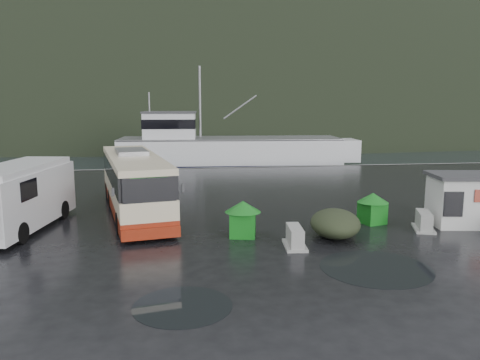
{
  "coord_description": "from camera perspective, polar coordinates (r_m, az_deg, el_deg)",
  "views": [
    {
      "loc": [
        -1.55,
        -18.91,
        5.4
      ],
      "look_at": [
        1.44,
        3.29,
        1.7
      ],
      "focal_mm": 35.0,
      "sensor_mm": 36.0,
      "label": 1
    }
  ],
  "objects": [
    {
      "name": "ground",
      "position": [
        19.73,
        -2.89,
        -6.52
      ],
      "size": [
        160.0,
        160.0,
        0.0
      ],
      "primitive_type": "plane",
      "color": "black",
      "rests_on": "ground"
    },
    {
      "name": "harbor_water",
      "position": [
        129.03,
        -7.02,
        6.9
      ],
      "size": [
        300.0,
        180.0,
        0.02
      ],
      "primitive_type": "cube",
      "color": "black",
      "rests_on": "ground"
    },
    {
      "name": "quay_edge",
      "position": [
        39.31,
        -5.33,
        1.44
      ],
      "size": [
        160.0,
        0.6,
        1.5
      ],
      "primitive_type": "cube",
      "color": "#999993",
      "rests_on": "ground"
    },
    {
      "name": "headland",
      "position": [
        269.21,
        -5.25,
        8.18
      ],
      "size": [
        780.0,
        540.0,
        570.0
      ],
      "primitive_type": "ellipsoid",
      "color": "black",
      "rests_on": "ground"
    },
    {
      "name": "coach_bus",
      "position": [
        23.87,
        -12.64,
        -3.93
      ],
      "size": [
        4.89,
        11.32,
        3.1
      ],
      "primitive_type": null,
      "rotation": [
        0.0,
        0.0,
        0.2
      ],
      "color": "beige",
      "rests_on": "ground"
    },
    {
      "name": "white_van",
      "position": [
        22.36,
        -25.1,
        -5.5
      ],
      "size": [
        3.41,
        7.1,
        2.85
      ],
      "primitive_type": null,
      "rotation": [
        0.0,
        0.0,
        -0.16
      ],
      "color": "silver",
      "rests_on": "ground"
    },
    {
      "name": "waste_bin_left",
      "position": [
        19.31,
        0.35,
        -6.86
      ],
      "size": [
        1.25,
        1.25,
        1.48
      ],
      "primitive_type": null,
      "rotation": [
        0.0,
        0.0,
        -0.2
      ],
      "color": "#13701A",
      "rests_on": "ground"
    },
    {
      "name": "waste_bin_right",
      "position": [
        22.16,
        15.76,
        -5.08
      ],
      "size": [
        1.25,
        1.25,
        1.4
      ],
      "primitive_type": null,
      "rotation": [
        0.0,
        0.0,
        0.29
      ],
      "color": "#13701A",
      "rests_on": "ground"
    },
    {
      "name": "dome_tent",
      "position": [
        19.65,
        11.47,
        -6.76
      ],
      "size": [
        2.62,
        3.21,
        1.11
      ],
      "primitive_type": null,
      "rotation": [
        0.0,
        0.0,
        -0.24
      ],
      "color": "#29311D",
      "rests_on": "ground"
    },
    {
      "name": "ticket_kiosk",
      "position": [
        23.26,
        25.44,
        -4.97
      ],
      "size": [
        3.27,
        2.67,
        2.32
      ],
      "primitive_type": null,
      "rotation": [
        0.0,
        0.0,
        -0.15
      ],
      "color": "silver",
      "rests_on": "ground"
    },
    {
      "name": "jersey_barrier_a",
      "position": [
        18.06,
        6.68,
        -8.08
      ],
      "size": [
        0.92,
        1.63,
        0.78
      ],
      "primitive_type": null,
      "rotation": [
        0.0,
        0.0,
        -0.09
      ],
      "color": "#999993",
      "rests_on": "ground"
    },
    {
      "name": "jersey_barrier_b",
      "position": [
        21.74,
        21.44,
        -5.66
      ],
      "size": [
        1.27,
        1.76,
        0.79
      ],
      "primitive_type": null,
      "rotation": [
        0.0,
        0.0,
        -0.34
      ],
      "color": "#999993",
      "rests_on": "ground"
    },
    {
      "name": "fishing_trawler",
      "position": [
        47.57,
        -1.19,
        2.86
      ],
      "size": [
        26.29,
        7.29,
        10.39
      ],
      "primitive_type": null,
      "rotation": [
        0.0,
        0.0,
        -0.06
      ],
      "color": "silver",
      "rests_on": "ground"
    },
    {
      "name": "puddles",
      "position": [
        14.97,
        9.36,
        -11.87
      ],
      "size": [
        9.58,
        5.3,
        0.01
      ],
      "color": "black",
      "rests_on": "ground"
    }
  ]
}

